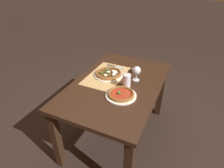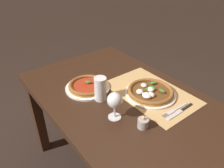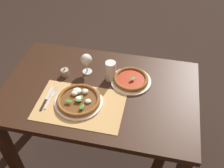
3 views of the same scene
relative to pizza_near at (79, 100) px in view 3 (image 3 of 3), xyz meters
The scene contains 10 objects.
ground_plane 0.78m from the pizza_near, 55.66° to the left, with size 24.00×24.00×0.00m, color black.
dining_table 0.22m from the pizza_near, 55.66° to the left, with size 1.31×0.84×0.74m.
paper_placemat 0.03m from the pizza_near, 57.42° to the right, with size 0.55×0.35×0.00m, color tan.
pizza_near is the anchor object (origin of this frame).
pizza_far 0.39m from the pizza_near, 41.72° to the left, with size 0.28×0.28×0.04m.
wine_glass 0.31m from the pizza_near, 95.72° to the left, with size 0.08×0.08×0.16m.
pint_glass 0.30m from the pizza_near, 60.07° to the left, with size 0.07×0.07×0.15m.
fork 0.19m from the pizza_near, behind, with size 0.02×0.20×0.00m.
knife 0.22m from the pizza_near, behind, with size 0.02×0.22×0.01m.
votive_candle 0.29m from the pizza_near, 126.98° to the left, with size 0.06×0.06×0.07m.
Camera 3 is at (0.34, -1.19, 1.99)m, focal length 42.00 mm.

